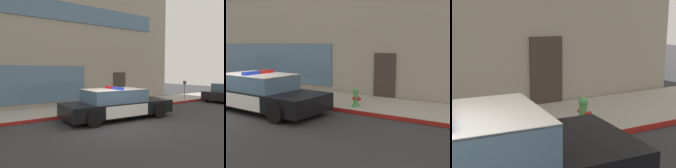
{
  "view_description": "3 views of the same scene",
  "coord_description": "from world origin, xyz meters",
  "views": [
    {
      "loc": [
        -5.21,
        -7.46,
        2.25
      ],
      "look_at": [
        1.55,
        2.38,
        1.5
      ],
      "focal_mm": 35.39,
      "sensor_mm": 36.0,
      "label": 1
    },
    {
      "loc": [
        8.82,
        -6.63,
        2.56
      ],
      "look_at": [
        3.29,
        2.27,
        1.02
      ],
      "focal_mm": 45.56,
      "sensor_mm": 36.0,
      "label": 2
    },
    {
      "loc": [
        0.24,
        -3.37,
        2.63
      ],
      "look_at": [
        3.26,
        2.5,
        1.26
      ],
      "focal_mm": 51.51,
      "sensor_mm": 36.0,
      "label": 3
    }
  ],
  "objects": [
    {
      "name": "sidewalk",
      "position": [
        0.0,
        3.59,
        0.07
      ],
      "size": [
        48.0,
        2.85,
        0.15
      ],
      "primitive_type": "cube",
      "color": "#A39E93",
      "rests_on": "ground"
    },
    {
      "name": "police_cruiser",
      "position": [
        0.76,
        0.85,
        0.68
      ],
      "size": [
        5.29,
        2.38,
        1.49
      ],
      "rotation": [
        0.0,
        0.0,
        -0.05
      ],
      "color": "black",
      "rests_on": "ground"
    },
    {
      "name": "curb_red_paint",
      "position": [
        0.0,
        2.15,
        0.08
      ],
      "size": [
        28.8,
        0.04,
        0.14
      ],
      "primitive_type": "cube",
      "color": "maroon",
      "rests_on": "ground"
    },
    {
      "name": "ground",
      "position": [
        0.0,
        0.0,
        0.0
      ],
      "size": [
        48.0,
        48.0,
        0.0
      ],
      "primitive_type": "plane",
      "color": "#303033"
    },
    {
      "name": "fire_hydrant",
      "position": [
        3.84,
        2.66,
        0.5
      ],
      "size": [
        0.34,
        0.39,
        0.73
      ],
      "color": "#4C994C",
      "rests_on": "sidewalk"
    },
    {
      "name": "storefront_building",
      "position": [
        -2.99,
        9.9,
        3.97
      ],
      "size": [
        23.27,
        9.76,
        7.94
      ],
      "color": "gray",
      "rests_on": "ground"
    }
  ]
}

